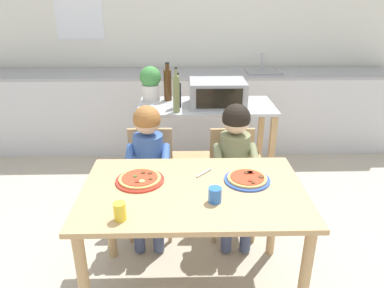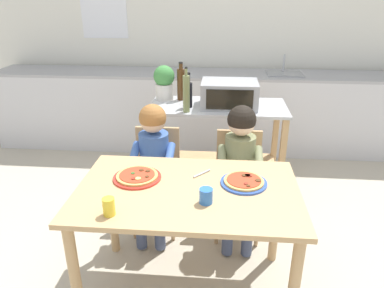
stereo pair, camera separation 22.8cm
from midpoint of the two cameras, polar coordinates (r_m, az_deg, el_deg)
name	(u,v)px [view 2 (the right image)]	position (r m, az deg, el deg)	size (l,w,h in m)	color
ground_plane	(199,200)	(3.40, 3.09, -8.84)	(11.17, 11.17, 0.00)	#B7AD99
back_wall_tiled	(209,30)	(4.60, 4.20, 17.50)	(5.59, 0.13, 2.70)	white
kitchen_counter	(207,110)	(4.38, 3.83, 5.28)	(5.03, 0.60, 1.12)	silver
kitchen_island_cart	(217,136)	(3.27, 5.99, 1.24)	(1.18, 0.55, 0.87)	#B7BABF
toaster_oven	(229,94)	(3.12, 8.01, 7.78)	(0.47, 0.36, 0.22)	#999BA0
bottle_slim_sauce	(186,93)	(2.94, 1.33, 7.96)	(0.06, 0.06, 0.37)	olive
bottle_tall_green_wine	(181,84)	(3.29, 0.26, 9.48)	(0.07, 0.07, 0.34)	#4C2D14
bottle_squat_spirits	(189,94)	(3.07, 1.64, 7.85)	(0.06, 0.06, 0.30)	black
potted_herb_plant	(164,81)	(3.29, -2.41, 9.80)	(0.19, 0.19, 0.31)	beige
dining_table	(188,205)	(2.13, 2.40, -9.69)	(1.27, 0.81, 0.75)	tan
dining_chair_left	(157,172)	(2.85, -3.33, -4.49)	(0.36, 0.36, 0.81)	tan
dining_chair_right	(238,176)	(2.82, 9.59, -5.09)	(0.36, 0.36, 0.81)	tan
child_in_blue_striped_shirt	(153,156)	(2.66, -3.78, -1.94)	(0.32, 0.42, 1.03)	#424C6B
child_in_olive_shirt	(240,158)	(2.62, 10.06, -2.31)	(0.32, 0.42, 1.04)	#424C6B
pizza_plate_red_rimmed	(137,177)	(2.18, -5.70, -5.21)	(0.29, 0.29, 0.03)	red
pizza_plate_blue_rimmed	(244,182)	(2.16, 11.21, -5.94)	(0.27, 0.27, 0.03)	#3356B7
drinking_cup_yellow	(109,207)	(1.85, -9.55, -9.81)	(0.06, 0.06, 0.09)	yellow
drinking_cup_blue	(206,196)	(1.94, 5.63, -8.24)	(0.07, 0.07, 0.08)	blue
serving_spoon	(202,173)	(2.23, 4.50, -4.72)	(0.01, 0.01, 0.14)	#B7BABF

